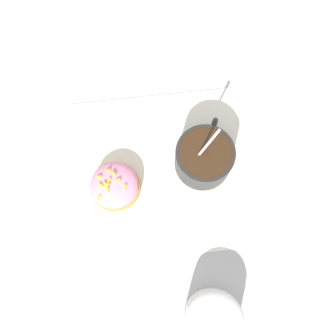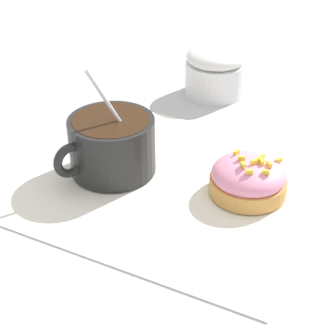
{
  "view_description": "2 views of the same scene",
  "coord_description": "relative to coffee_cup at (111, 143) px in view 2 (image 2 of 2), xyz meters",
  "views": [
    {
      "loc": [
        0.02,
        0.16,
        0.62
      ],
      "look_at": [
        -0.01,
        0.0,
        0.03
      ],
      "focal_mm": 42.0,
      "sensor_mm": 36.0,
      "label": 1
    },
    {
      "loc": [
        0.17,
        -0.45,
        0.33
      ],
      "look_at": [
        -0.0,
        -0.02,
        0.03
      ],
      "focal_mm": 60.0,
      "sensor_mm": 36.0,
      "label": 2
    }
  ],
  "objects": [
    {
      "name": "frosted_pastry",
      "position": [
        0.15,
        0.01,
        -0.02
      ],
      "size": [
        0.08,
        0.08,
        0.04
      ],
      "color": "#D19347",
      "rests_on": "paper_napkin"
    },
    {
      "name": "ground_plane",
      "position": [
        0.07,
        0.0,
        -0.04
      ],
      "size": [
        3.0,
        3.0,
        0.0
      ],
      "primitive_type": "plane",
      "color": "#B2B2B7"
    },
    {
      "name": "coffee_cup",
      "position": [
        0.0,
        0.0,
        0.0
      ],
      "size": [
        0.09,
        0.11,
        0.12
      ],
      "color": "black",
      "rests_on": "paper_napkin"
    },
    {
      "name": "sugar_bowl",
      "position": [
        0.04,
        0.23,
        -0.0
      ],
      "size": [
        0.08,
        0.08,
        0.07
      ],
      "color": "white",
      "rests_on": "ground_plane"
    },
    {
      "name": "paper_napkin",
      "position": [
        0.07,
        0.0,
        -0.03
      ],
      "size": [
        0.31,
        0.29,
        0.0
      ],
      "color": "white",
      "rests_on": "ground_plane"
    }
  ]
}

